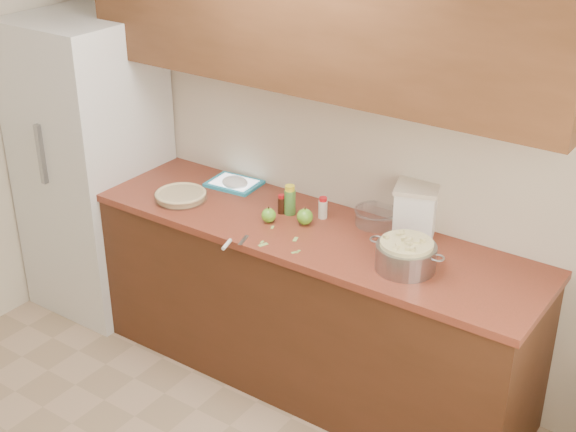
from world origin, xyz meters
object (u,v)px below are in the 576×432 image
Objects in this scene: pie at (181,196)px; flour_canister at (416,209)px; tablet at (234,184)px; colander at (406,256)px.

flour_canister is at bearing 17.03° from pie.
pie is 0.34m from tablet.
pie reaches higher than tablet.
colander reaches higher than pie.
colander is at bearing -18.22° from tablet.
flour_canister reaches higher than colander.
pie is at bearing -162.97° from flour_canister.
pie is 1.09× the size of flour_canister.
pie is 0.77× the size of colander.
tablet is (-1.23, 0.29, -0.06)m from colander.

